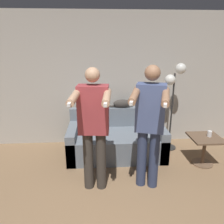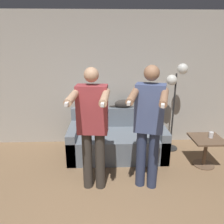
# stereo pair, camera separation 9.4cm
# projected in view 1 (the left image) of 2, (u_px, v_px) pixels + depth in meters

# --- Properties ---
(wall_back) EXTENTS (10.00, 0.05, 2.60)m
(wall_back) POSITION_uv_depth(u_px,v_px,m) (102.00, 81.00, 4.33)
(wall_back) COLOR #B7B2A8
(wall_back) RESTS_ON ground_plane
(couch) EXTENTS (1.75, 0.92, 0.81)m
(couch) POSITION_uv_depth(u_px,v_px,m) (116.00, 140.00, 4.11)
(couch) COLOR slate
(couch) RESTS_ON ground_plane
(person_left) EXTENTS (0.52, 0.71, 1.74)m
(person_left) POSITION_uv_depth(u_px,v_px,m) (94.00, 124.00, 2.90)
(person_left) COLOR #38332D
(person_left) RESTS_ON ground_plane
(person_right) EXTENTS (0.59, 0.76, 1.77)m
(person_right) POSITION_uv_depth(u_px,v_px,m) (150.00, 122.00, 2.94)
(person_right) COLOR #2D3856
(person_right) RESTS_ON ground_plane
(cat) EXTENTS (0.49, 0.14, 0.19)m
(cat) POSITION_uv_depth(u_px,v_px,m) (123.00, 103.00, 4.26)
(cat) COLOR #3D3833
(cat) RESTS_ON couch
(floor_lamp) EXTENTS (0.37, 0.28, 1.67)m
(floor_lamp) POSITION_uv_depth(u_px,v_px,m) (174.00, 85.00, 4.02)
(floor_lamp) COLOR black
(floor_lamp) RESTS_ON ground_plane
(side_table) EXTENTS (0.51, 0.51, 0.51)m
(side_table) POSITION_uv_depth(u_px,v_px,m) (205.00, 144.00, 3.72)
(side_table) COLOR brown
(side_table) RESTS_ON ground_plane
(cup) EXTENTS (0.07, 0.07, 0.10)m
(cup) POSITION_uv_depth(u_px,v_px,m) (210.00, 134.00, 3.69)
(cup) COLOR white
(cup) RESTS_ON side_table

